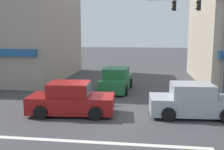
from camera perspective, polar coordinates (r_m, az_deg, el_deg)
The scene contains 6 objects.
ground_plane at distance 13.11m, azimuth -2.17°, elevation -8.29°, with size 120.00×120.00×0.00m, color #3D3D3F.
lane_marking_stripe at distance 9.89m, azimuth -5.75°, elevation -14.26°, with size 9.00×0.24×0.01m, color silver.
traffic_light_mast at distance 17.09m, azimuth 20.49°, elevation 9.41°, with size 4.89×0.31×6.20m.
sedan_parked_curbside at distance 17.99m, azimuth 0.95°, elevation -1.15°, with size 2.06×4.19×1.58m.
sedan_approaching_near at distance 12.91m, azimuth -8.89°, elevation -5.39°, with size 4.22×2.12×1.58m.
sedan_crossing_leftbound at distance 13.03m, azimuth 17.28°, elevation -5.56°, with size 4.19×2.05×1.58m.
Camera 1 is at (2.16, -12.32, 3.92)m, focal length 42.00 mm.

